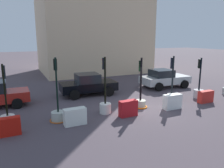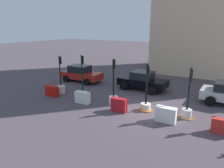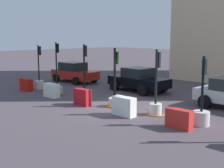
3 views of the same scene
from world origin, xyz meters
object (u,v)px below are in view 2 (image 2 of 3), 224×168
at_px(traffic_light_1, 83,92).
at_px(construction_barrier_3, 166,115).
at_px(traffic_light_0, 61,87).
at_px(car_black_sedan, 143,81).
at_px(traffic_light_3, 146,103).
at_px(car_red_compact, 81,74).
at_px(construction_barrier_4, 223,126).
at_px(construction_barrier_2, 119,105).
at_px(traffic_light_2, 113,96).
at_px(construction_barrier_1, 83,97).
at_px(traffic_light_4, 187,108).
at_px(construction_barrier_0, 52,91).

height_order(traffic_light_1, construction_barrier_3, traffic_light_1).
relative_size(traffic_light_0, car_black_sedan, 0.73).
xyz_separation_m(traffic_light_1, traffic_light_3, (5.02, 0.13, 0.06)).
bearing_deg(car_red_compact, traffic_light_1, -50.63).
bearing_deg(construction_barrier_4, traffic_light_3, 168.38).
relative_size(traffic_light_0, construction_barrier_2, 2.99).
bearing_deg(traffic_light_0, traffic_light_3, -0.24).
bearing_deg(traffic_light_2, car_black_sedan, 84.23).
distance_m(traffic_light_1, construction_barrier_4, 9.53).
height_order(construction_barrier_3, car_black_sedan, car_black_sedan).
distance_m(traffic_light_0, car_red_compact, 3.86).
bearing_deg(construction_barrier_4, traffic_light_2, 172.94).
height_order(construction_barrier_1, construction_barrier_2, construction_barrier_2).
xyz_separation_m(traffic_light_2, construction_barrier_2, (0.96, -0.96, -0.14)).
relative_size(traffic_light_3, construction_barrier_1, 2.77).
distance_m(traffic_light_1, construction_barrier_2, 3.72).
relative_size(traffic_light_2, car_red_compact, 0.78).
height_order(traffic_light_4, car_red_compact, traffic_light_4).
xyz_separation_m(traffic_light_1, construction_barrier_0, (-2.38, -0.84, -0.04)).
distance_m(construction_barrier_0, construction_barrier_4, 11.87).
bearing_deg(car_black_sedan, construction_barrier_1, -114.92).
bearing_deg(traffic_light_1, construction_barrier_2, -14.09).
height_order(construction_barrier_0, construction_barrier_3, construction_barrier_3).
relative_size(traffic_light_0, traffic_light_1, 0.93).
distance_m(traffic_light_2, traffic_light_4, 4.90).
height_order(construction_barrier_0, construction_barrier_1, construction_barrier_1).
bearing_deg(car_black_sedan, traffic_light_0, -142.19).
distance_m(traffic_light_3, construction_barrier_4, 4.57).
height_order(traffic_light_1, construction_barrier_0, traffic_light_1).
height_order(traffic_light_2, traffic_light_4, traffic_light_2).
relative_size(construction_barrier_0, construction_barrier_4, 1.03).
bearing_deg(car_red_compact, construction_barrier_4, -20.31).
relative_size(traffic_light_1, construction_barrier_0, 2.91).
xyz_separation_m(construction_barrier_1, car_red_compact, (-3.86, 4.78, 0.37)).
relative_size(traffic_light_0, traffic_light_3, 1.00).
distance_m(traffic_light_2, construction_barrier_3, 4.09).
bearing_deg(construction_barrier_3, traffic_light_3, 146.93).
bearing_deg(traffic_light_4, traffic_light_0, -179.25).
height_order(traffic_light_4, construction_barrier_1, traffic_light_4).
relative_size(traffic_light_3, car_red_compact, 0.75).
bearing_deg(traffic_light_4, construction_barrier_3, -127.55).
bearing_deg(traffic_light_3, car_red_compact, 155.32).
bearing_deg(car_black_sedan, traffic_light_4, -42.57).
height_order(construction_barrier_0, construction_barrier_4, construction_barrier_0).
relative_size(traffic_light_2, construction_barrier_0, 2.84).
height_order(traffic_light_2, construction_barrier_2, traffic_light_2).
bearing_deg(car_red_compact, car_black_sedan, 4.29).
relative_size(construction_barrier_1, construction_barrier_3, 0.96).
bearing_deg(construction_barrier_1, traffic_light_2, 24.81).
relative_size(traffic_light_1, traffic_light_4, 1.07).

